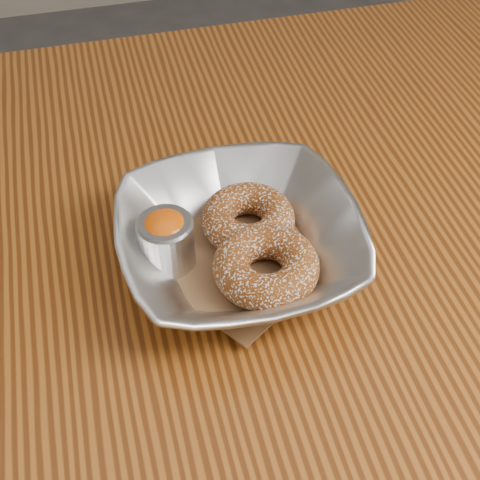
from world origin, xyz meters
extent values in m
cube|color=brown|center=(0.00, 0.00, 0.73)|extent=(1.20, 0.80, 0.04)
imported|color=silver|center=(-0.05, -0.03, 0.78)|extent=(0.22, 0.22, 0.05)
cube|color=brown|center=(-0.05, -0.03, 0.76)|extent=(0.20, 0.20, 0.00)
torus|color=brown|center=(-0.04, -0.01, 0.78)|extent=(0.12, 0.12, 0.03)
torus|color=brown|center=(-0.04, -0.07, 0.78)|extent=(0.13, 0.13, 0.03)
cylinder|color=silver|center=(-0.12, -0.02, 0.78)|extent=(0.05, 0.05, 0.05)
cylinder|color=gray|center=(-0.12, -0.02, 0.79)|extent=(0.05, 0.05, 0.05)
ellipsoid|color=#F25707|center=(-0.12, -0.02, 0.80)|extent=(0.04, 0.04, 0.03)
camera|label=1|loc=(-0.15, -0.44, 1.21)|focal=50.00mm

